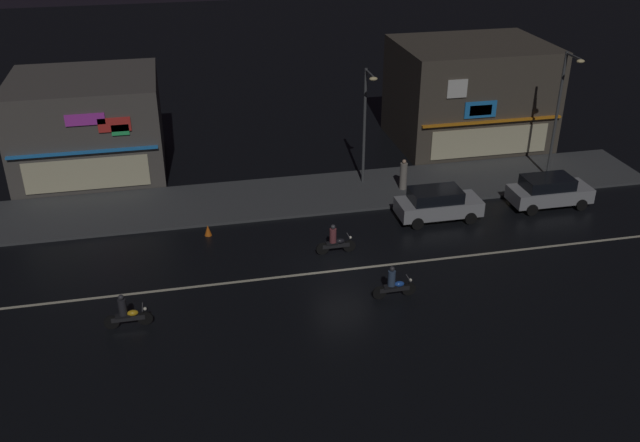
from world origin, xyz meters
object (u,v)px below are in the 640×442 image
Objects in this scene: motorcycle_following at (126,314)px; traffic_cone at (208,230)px; parked_car_trailing at (438,204)px; pedestrian_on_sidewalk at (403,175)px; streetlamp_mid at (560,106)px; motorcycle_lead at (335,241)px; motorcycle_opposite_lane at (394,284)px; parked_car_near_kerb at (549,191)px; streetlamp_west at (366,118)px.

motorcycle_following is 3.45× the size of traffic_cone.
motorcycle_following is (-15.36, -6.31, -0.24)m from parked_car_trailing.
motorcycle_following is (-14.71, -9.95, -0.31)m from pedestrian_on_sidewalk.
motorcycle_following is at bearing -175.51° from pedestrian_on_sidewalk.
streetlamp_mid reaches higher than traffic_cone.
motorcycle_lead is (-5.96, -2.35, -0.24)m from parked_car_trailing.
traffic_cone is at bearing -3.36° from parked_car_trailing.
parked_car_trailing is at bearing -130.36° from motorcycle_opposite_lane.
pedestrian_on_sidewalk is 0.41× the size of parked_car_near_kerb.
pedestrian_on_sidewalk is 0.92× the size of motorcycle_lead.
pedestrian_on_sidewalk is at bearing 14.96° from traffic_cone.
pedestrian_on_sidewalk reaches higher than motorcycle_lead.
streetlamp_west is at bearing 24.32° from traffic_cone.
traffic_cone is (-11.69, 0.69, -0.59)m from parked_car_trailing.
parked_car_trailing is at bearing 1.92° from parked_car_near_kerb.
parked_car_near_kerb is 12.69m from motorcycle_opposite_lane.
parked_car_trailing is at bearing -109.54° from pedestrian_on_sidewalk.
motorcycle_lead is 6.49m from traffic_cone.
motorcycle_opposite_lane is (1.55, -4.16, 0.00)m from motorcycle_lead.
motorcycle_opposite_lane is 3.45× the size of traffic_cone.
motorcycle_opposite_lane is at bearing 31.98° from parked_car_near_kerb.
traffic_cone is (-5.72, 3.03, -0.36)m from motorcycle_lead.
streetlamp_mid is 4.15× the size of pedestrian_on_sidewalk.
parked_car_trailing is at bearing -61.72° from streetlamp_west.
streetlamp_mid is at bearing -148.10° from motorcycle_opposite_lane.
traffic_cone is (-9.10, -4.12, -3.78)m from streetlamp_west.
streetlamp_west is 17.27m from motorcycle_following.
parked_car_near_kerb is 6.35m from parked_car_trailing.
traffic_cone is at bearing -1.50° from parked_car_near_kerb.
motorcycle_following is at bearing 16.73° from parked_car_near_kerb.
streetlamp_west is 3.76× the size of pedestrian_on_sidewalk.
pedestrian_on_sidewalk is 17.76m from motorcycle_following.
streetlamp_mid is 3.82× the size of motorcycle_lead.
streetlamp_west is at bearing -105.40° from motorcycle_opposite_lane.
motorcycle_opposite_lane is at bearing -99.18° from streetlamp_west.
motorcycle_following is 1.00× the size of motorcycle_opposite_lane.
motorcycle_opposite_lane is at bearing -74.37° from motorcycle_lead.
motorcycle_following is at bearing -157.65° from streetlamp_mid.
motorcycle_following is 7.91m from traffic_cone.
streetlamp_mid is 1.69× the size of parked_car_near_kerb.
parked_car_trailing is 7.82× the size of traffic_cone.
pedestrian_on_sidewalk reaches higher than motorcycle_opposite_lane.
pedestrian_on_sidewalk is 10.82m from motorcycle_opposite_lane.
pedestrian_on_sidewalk is at bearing -79.96° from parked_car_trailing.
streetlamp_west is 11.95m from motorcycle_opposite_lane.
motorcycle_following and motorcycle_opposite_lane have the same top height.
motorcycle_lead is at bearing 11.75° from parked_car_near_kerb.
pedestrian_on_sidewalk reaches higher than motorcycle_following.
parked_car_trailing is 11.72m from traffic_cone.
pedestrian_on_sidewalk is 0.92× the size of motorcycle_opposite_lane.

